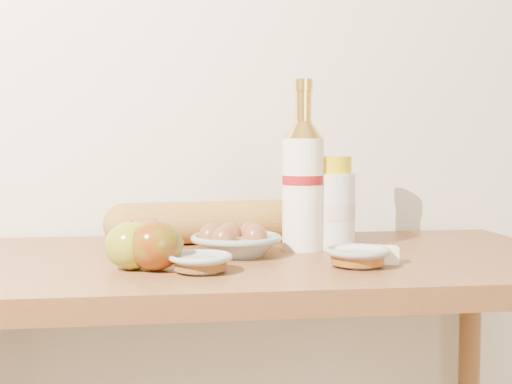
# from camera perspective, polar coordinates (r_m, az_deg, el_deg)

# --- Properties ---
(back_wall) EXTENTS (3.50, 0.02, 2.60)m
(back_wall) POSITION_cam_1_polar(r_m,az_deg,el_deg) (1.52, -1.80, 11.56)
(back_wall) COLOR silver
(back_wall) RESTS_ON ground
(table) EXTENTS (1.20, 0.60, 0.90)m
(table) POSITION_cam_1_polar(r_m,az_deg,el_deg) (1.22, -0.19, -11.38)
(table) COLOR brown
(table) RESTS_ON ground
(bourbon_bottle) EXTENTS (0.09, 0.09, 0.33)m
(bourbon_bottle) POSITION_cam_1_polar(r_m,az_deg,el_deg) (1.25, 4.19, 0.96)
(bourbon_bottle) COLOR white
(bourbon_bottle) RESTS_ON table
(cream_bottle) EXTENTS (0.12, 0.12, 0.18)m
(cream_bottle) POSITION_cam_1_polar(r_m,az_deg,el_deg) (1.28, 6.77, -1.21)
(cream_bottle) COLOR silver
(cream_bottle) RESTS_ON table
(egg_bowl) EXTENTS (0.21, 0.21, 0.06)m
(egg_bowl) POSITION_cam_1_polar(r_m,az_deg,el_deg) (1.19, -1.85, -4.48)
(egg_bowl) COLOR gray
(egg_bowl) RESTS_ON table
(baguette) EXTENTS (0.54, 0.16, 0.09)m
(baguette) POSITION_cam_1_polar(r_m,az_deg,el_deg) (1.35, -2.15, -2.64)
(baguette) COLOR #BD8839
(baguette) RESTS_ON table
(apple_yellowgreen) EXTENTS (0.10, 0.10, 0.08)m
(apple_yellowgreen) POSITION_cam_1_polar(r_m,az_deg,el_deg) (1.07, -11.01, -4.68)
(apple_yellowgreen) COLOR #A18820
(apple_yellowgreen) RESTS_ON table
(apple_redgreen_front) EXTENTS (0.11, 0.11, 0.08)m
(apple_redgreen_front) POSITION_cam_1_polar(r_m,az_deg,el_deg) (1.06, -8.94, -4.67)
(apple_redgreen_front) COLOR #910907
(apple_redgreen_front) RESTS_ON table
(sugar_bowl) EXTENTS (0.13, 0.13, 0.03)m
(sugar_bowl) POSITION_cam_1_polar(r_m,az_deg,el_deg) (1.04, -4.96, -6.26)
(sugar_bowl) COLOR #92A09A
(sugar_bowl) RESTS_ON table
(syrup_bowl) EXTENTS (0.14, 0.14, 0.03)m
(syrup_bowl) POSITION_cam_1_polar(r_m,az_deg,el_deg) (1.10, 9.00, -5.68)
(syrup_bowl) COLOR gray
(syrup_bowl) RESTS_ON table
(butter_stick) EXTENTS (0.11, 0.05, 0.03)m
(butter_stick) POSITION_cam_1_polar(r_m,az_deg,el_deg) (1.13, 9.83, -5.52)
(butter_stick) COLOR #FFF8C5
(butter_stick) RESTS_ON table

